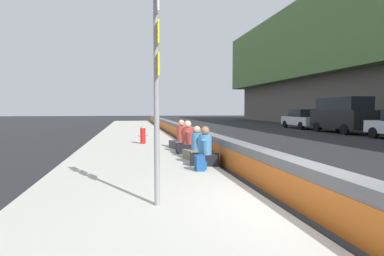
# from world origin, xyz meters

# --- Properties ---
(ground_plane) EXTENTS (160.00, 160.00, 0.00)m
(ground_plane) POSITION_xyz_m (0.00, 0.00, 0.00)
(ground_plane) COLOR #232326
(ground_plane) RESTS_ON ground
(sidewalk_strip) EXTENTS (80.00, 4.40, 0.14)m
(sidewalk_strip) POSITION_xyz_m (0.00, 2.65, 0.07)
(sidewalk_strip) COLOR #B5B2A8
(sidewalk_strip) RESTS_ON ground_plane
(jersey_barrier) EXTENTS (76.00, 0.45, 0.85)m
(jersey_barrier) POSITION_xyz_m (0.00, 0.00, 0.42)
(jersey_barrier) COLOR slate
(jersey_barrier) RESTS_ON ground_plane
(route_sign_post) EXTENTS (0.44, 0.09, 3.60)m
(route_sign_post) POSITION_xyz_m (0.59, 2.40, 2.23)
(route_sign_post) COLOR gray
(route_sign_post) RESTS_ON sidewalk_strip
(fire_hydrant) EXTENTS (0.26, 0.46, 0.88)m
(fire_hydrant) POSITION_xyz_m (10.37, 2.26, 0.59)
(fire_hydrant) COLOR red
(fire_hydrant) RESTS_ON sidewalk_strip
(seated_person_foreground) EXTENTS (0.87, 0.95, 1.10)m
(seated_person_foreground) POSITION_xyz_m (4.30, 0.73, 0.48)
(seated_person_foreground) COLOR black
(seated_person_foreground) RESTS_ON sidewalk_strip
(seated_person_middle) EXTENTS (0.78, 0.87, 1.05)m
(seated_person_middle) POSITION_xyz_m (5.52, 0.73, 0.47)
(seated_person_middle) COLOR #706651
(seated_person_middle) RESTS_ON sidewalk_strip
(seated_person_rear) EXTENTS (0.77, 0.89, 1.18)m
(seated_person_rear) POSITION_xyz_m (6.94, 0.77, 0.51)
(seated_person_rear) COLOR black
(seated_person_rear) RESTS_ON sidewalk_strip
(seated_person_far) EXTENTS (0.91, 0.99, 1.15)m
(seated_person_far) POSITION_xyz_m (8.39, 0.78, 0.50)
(seated_person_far) COLOR #424247
(seated_person_far) RESTS_ON sidewalk_strip
(backpack) EXTENTS (0.32, 0.28, 0.40)m
(backpack) POSITION_xyz_m (3.43, 1.07, 0.33)
(backpack) COLOR navy
(backpack) RESTS_ON sidewalk_strip
(parked_car_fourth) EXTENTS (5.11, 2.12, 2.56)m
(parked_car_fourth) POSITION_xyz_m (16.32, -12.17, 1.35)
(parked_car_fourth) COLOR black
(parked_car_fourth) RESTS_ON ground_plane
(parked_car_midline) EXTENTS (4.52, 1.99, 1.71)m
(parked_car_midline) POSITION_xyz_m (21.75, -12.09, 0.86)
(parked_car_midline) COLOR silver
(parked_car_midline) RESTS_ON ground_plane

